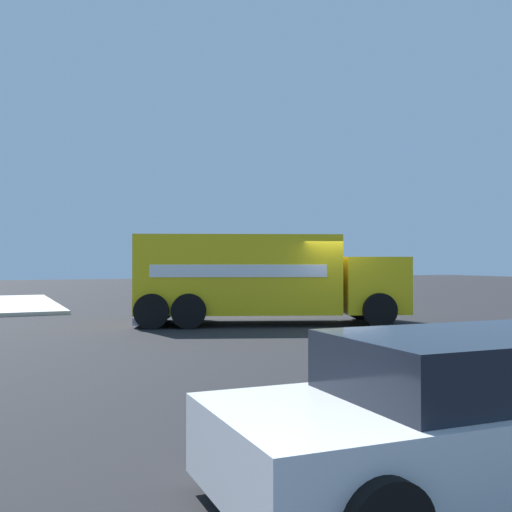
# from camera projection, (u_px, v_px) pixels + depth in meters

# --- Properties ---
(ground_plane) EXTENTS (100.00, 100.00, 0.00)m
(ground_plane) POSITION_uv_depth(u_px,v_px,m) (336.00, 325.00, 17.86)
(ground_plane) COLOR black
(delivery_truck) EXTENTS (5.31, 8.44, 2.70)m
(delivery_truck) POSITION_uv_depth(u_px,v_px,m) (262.00, 277.00, 18.22)
(delivery_truck) COLOR yellow
(delivery_truck) RESTS_ON ground
(pickup_black) EXTENTS (2.72, 5.39, 1.38)m
(pickup_black) POSITION_uv_depth(u_px,v_px,m) (288.00, 285.00, 30.35)
(pickup_black) COLOR black
(pickup_black) RESTS_ON ground
(sedan_white) EXTENTS (2.16, 4.36, 1.31)m
(sedan_white) POSITION_uv_depth(u_px,v_px,m) (467.00, 415.00, 4.99)
(sedan_white) COLOR white
(sedan_white) RESTS_ON ground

